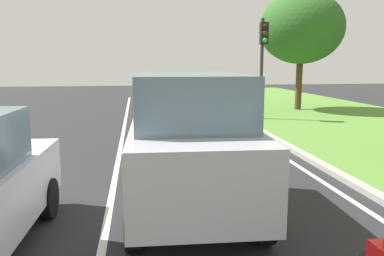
% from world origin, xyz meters
% --- Properties ---
extents(ground_plane, '(60.00, 60.00, 0.00)m').
position_xyz_m(ground_plane, '(0.00, 14.00, 0.00)').
color(ground_plane, '#262628').
extents(lane_line_center, '(0.12, 32.00, 0.01)m').
position_xyz_m(lane_line_center, '(-0.70, 14.00, 0.00)').
color(lane_line_center, silver).
rests_on(lane_line_center, ground).
extents(lane_line_right_edge, '(0.12, 32.00, 0.01)m').
position_xyz_m(lane_line_right_edge, '(3.60, 14.00, 0.00)').
color(lane_line_right_edge, silver).
rests_on(lane_line_right_edge, ground).
extents(curb_right, '(0.24, 48.00, 0.12)m').
position_xyz_m(curb_right, '(4.10, 14.00, 0.06)').
color(curb_right, '#9E9B93').
rests_on(curb_right, ground).
extents(car_suv_ahead, '(2.12, 4.57, 2.28)m').
position_xyz_m(car_suv_ahead, '(0.66, 8.71, 1.17)').
color(car_suv_ahead, '#B7BABF').
rests_on(car_suv_ahead, ground).
extents(traffic_light_near_right, '(0.32, 0.50, 4.26)m').
position_xyz_m(traffic_light_near_right, '(5.07, 18.26, 2.92)').
color(traffic_light_near_right, '#2D2D2D').
rests_on(traffic_light_near_right, ground).
extents(tree_roadside_far, '(4.19, 4.19, 5.92)m').
position_xyz_m(tree_roadside_far, '(8.01, 21.27, 4.13)').
color(tree_roadside_far, '#4C331E').
rests_on(tree_roadside_far, ground).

